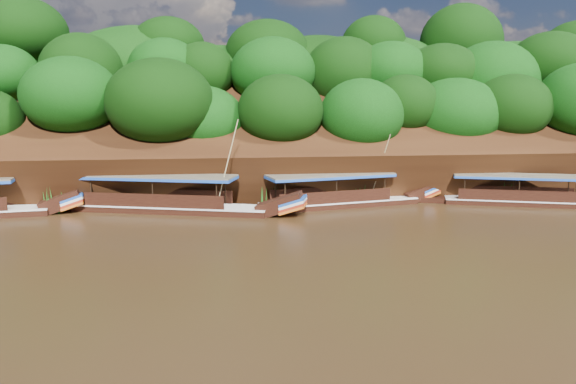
% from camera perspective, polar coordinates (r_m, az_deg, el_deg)
% --- Properties ---
extents(ground, '(160.00, 160.00, 0.00)m').
position_cam_1_polar(ground, '(33.33, 9.05, -4.18)').
color(ground, black).
rests_on(ground, ground).
extents(riverbank, '(120.00, 30.06, 19.40)m').
position_cam_1_polar(riverbank, '(54.87, 2.25, 3.21)').
color(riverbank, black).
rests_on(riverbank, ground).
extents(boat_0, '(13.70, 6.31, 4.92)m').
position_cam_1_polar(boat_0, '(45.44, 23.94, -0.62)').
color(boat_0, black).
rests_on(boat_0, ground).
extents(boat_1, '(14.22, 4.96, 5.77)m').
position_cam_1_polar(boat_1, '(41.57, 6.19, -0.66)').
color(boat_1, black).
rests_on(boat_1, ground).
extents(boat_2, '(16.26, 6.89, 6.93)m').
position_cam_1_polar(boat_2, '(39.64, -10.69, -1.21)').
color(boat_2, black).
rests_on(boat_2, ground).
extents(reeds, '(49.75, 2.72, 1.88)m').
position_cam_1_polar(reeds, '(41.55, 0.79, -0.21)').
color(reeds, '#1F6118').
rests_on(reeds, ground).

